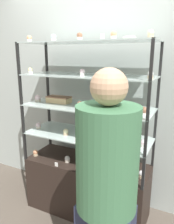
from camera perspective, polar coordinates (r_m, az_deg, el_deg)
name	(u,v)px	position (r m, az deg, el deg)	size (l,w,h in m)	color
ground_plane	(87,210)	(2.74, 0.00, -24.17)	(20.00, 20.00, 0.00)	brown
back_wall	(102,93)	(2.52, 3.92, 5.08)	(8.00, 0.05, 2.60)	#A8B2AD
display_base	(87,187)	(2.56, 0.00, -18.92)	(1.31, 0.49, 0.60)	black
display_riser_lower	(87,137)	(2.29, 0.00, -6.47)	(1.31, 0.49, 0.31)	black
display_riser_middle	(87,108)	(2.19, 0.00, 1.09)	(1.31, 0.49, 0.31)	black
display_riser_upper	(87,77)	(2.14, 0.00, 9.17)	(1.31, 0.49, 0.31)	black
display_riser_top	(87,43)	(2.13, 0.00, 17.48)	(1.31, 0.49, 0.31)	black
layer_cake_centerpiece	(100,132)	(2.23, 3.54, -5.19)	(0.20, 0.20, 0.10)	brown
sheet_cake_frosted	(59,99)	(2.37, -7.36, 3.28)	(0.26, 0.13, 0.07)	#DBBC84
cupcake_0	(36,153)	(2.60, -13.29, -10.35)	(0.06, 0.06, 0.07)	#CCB28C
cupcake_1	(67,159)	(2.40, -5.17, -12.16)	(0.06, 0.06, 0.07)	beige
cupcake_2	(100,168)	(2.23, 3.31, -14.42)	(0.06, 0.06, 0.07)	white
cupcake_3	(141,174)	(2.19, 14.05, -15.48)	(0.06, 0.06, 0.07)	#CCB28C
price_tag_0	(56,164)	(2.34, -8.00, -13.41)	(0.04, 0.00, 0.04)	white
cupcake_4	(38,126)	(2.53, -12.56, -3.49)	(0.06, 0.06, 0.07)	beige
cupcake_5	(66,132)	(2.28, -5.55, -5.22)	(0.06, 0.06, 0.07)	#CCB28C
cupcake_6	(143,143)	(2.06, 14.52, -7.94)	(0.06, 0.06, 0.07)	white
price_tag_1	(76,140)	(2.09, -2.84, -7.40)	(0.04, 0.00, 0.04)	white
cupcake_7	(38,98)	(2.46, -12.74, 3.51)	(0.06, 0.06, 0.07)	beige
cupcake_8	(80,105)	(2.07, -1.79, 1.78)	(0.06, 0.06, 0.07)	white
cupcake_9	(114,107)	(2.03, 6.95, 1.41)	(0.06, 0.06, 0.07)	#CCB28C
cupcake_10	(144,111)	(1.91, 14.58, 0.18)	(0.06, 0.06, 0.07)	white
price_tag_2	(106,112)	(1.87, 4.98, -0.09)	(0.04, 0.00, 0.04)	white
cupcake_11	(30,71)	(2.36, -14.55, 10.43)	(0.05, 0.05, 0.06)	white
cupcake_12	(82,72)	(2.05, -1.32, 10.30)	(0.05, 0.05, 0.06)	white
cupcake_13	(151,75)	(1.89, 16.26, 9.35)	(0.05, 0.05, 0.06)	#CCB28C
price_tag_3	(104,76)	(1.83, 4.51, 9.44)	(0.04, 0.00, 0.04)	white
cupcake_14	(29,39)	(2.38, -14.82, 17.98)	(0.05, 0.05, 0.07)	white
cupcake_15	(54,38)	(2.20, -8.74, 18.59)	(0.05, 0.05, 0.07)	white
cupcake_16	(80,37)	(2.02, -1.95, 19.09)	(0.05, 0.05, 0.07)	beige
cupcake_17	(114,35)	(1.91, 6.94, 19.26)	(0.05, 0.05, 0.07)	beige
cupcake_18	(151,34)	(1.85, 16.30, 18.95)	(0.05, 0.05, 0.07)	#CCB28C
price_tag_4	(102,36)	(1.83, 4.03, 19.17)	(0.04, 0.00, 0.04)	white
donut_glazed	(129,38)	(2.02, 10.99, 18.39)	(0.12, 0.12, 0.03)	#EFE5CC
customer_figure	(106,190)	(1.48, 5.07, -19.70)	(0.39, 0.39, 1.66)	#282D47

